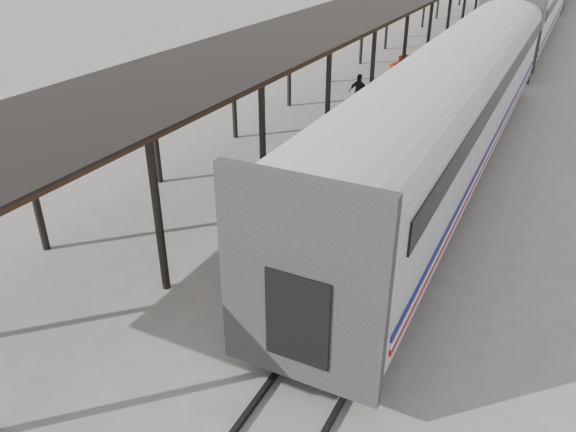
{
  "coord_description": "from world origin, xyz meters",
  "views": [
    {
      "loc": [
        6.45,
        -10.86,
        8.07
      ],
      "look_at": [
        1.08,
        -0.15,
        1.7
      ],
      "focal_mm": 35.0,
      "sensor_mm": 36.0,
      "label": 1
    }
  ],
  "objects_px": {
    "luggage_tug": "(403,70)",
    "porter": "(272,221)",
    "baggage_cart": "(276,242)",
    "pedestrian": "(359,93)"
  },
  "relations": [
    {
      "from": "porter",
      "to": "pedestrian",
      "type": "height_order",
      "value": "porter"
    },
    {
      "from": "baggage_cart",
      "to": "porter",
      "type": "distance_m",
      "value": 1.21
    },
    {
      "from": "luggage_tug",
      "to": "pedestrian",
      "type": "height_order",
      "value": "pedestrian"
    },
    {
      "from": "luggage_tug",
      "to": "baggage_cart",
      "type": "bearing_deg",
      "value": -66.35
    },
    {
      "from": "luggage_tug",
      "to": "porter",
      "type": "distance_m",
      "value": 20.94
    },
    {
      "from": "luggage_tug",
      "to": "porter",
      "type": "bearing_deg",
      "value": -65.89
    },
    {
      "from": "luggage_tug",
      "to": "porter",
      "type": "relative_size",
      "value": 1.04
    },
    {
      "from": "luggage_tug",
      "to": "pedestrian",
      "type": "relative_size",
      "value": 0.93
    },
    {
      "from": "baggage_cart",
      "to": "porter",
      "type": "height_order",
      "value": "porter"
    },
    {
      "from": "baggage_cart",
      "to": "luggage_tug",
      "type": "height_order",
      "value": "luggage_tug"
    }
  ]
}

